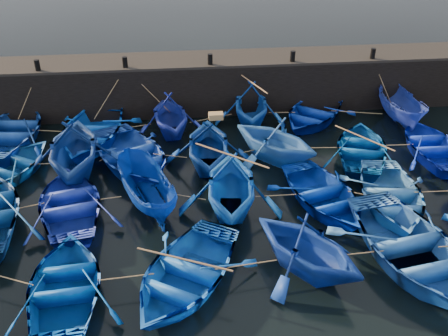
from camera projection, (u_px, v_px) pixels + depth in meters
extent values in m
plane|color=black|center=(234.00, 234.00, 17.05)|extent=(120.00, 120.00, 0.00)
cube|color=black|center=(209.00, 84.00, 25.29)|extent=(26.00, 2.50, 2.50)
cube|color=black|center=(209.00, 59.00, 24.61)|extent=(26.00, 2.50, 0.12)
cylinder|color=black|center=(37.00, 65.00, 22.98)|extent=(0.24, 0.24, 0.50)
cylinder|color=black|center=(125.00, 62.00, 23.33)|extent=(0.24, 0.24, 0.50)
cylinder|color=black|center=(210.00, 59.00, 23.68)|extent=(0.24, 0.24, 0.50)
cylinder|color=black|center=(293.00, 56.00, 24.04)|extent=(0.24, 0.24, 0.50)
cylinder|color=black|center=(373.00, 53.00, 24.39)|extent=(0.24, 0.24, 0.50)
imported|color=navy|center=(12.00, 131.00, 22.39)|extent=(4.50, 5.85, 1.13)
imported|color=blue|center=(91.00, 131.00, 22.39)|extent=(4.77, 6.03, 1.13)
imported|color=navy|center=(170.00, 114.00, 22.81)|extent=(3.78, 4.23, 2.01)
imported|color=blue|center=(251.00, 104.00, 23.71)|extent=(3.91, 4.39, 2.11)
imported|color=navy|center=(313.00, 113.00, 24.18)|extent=(5.53, 5.75, 0.97)
imported|color=navy|center=(401.00, 109.00, 23.87)|extent=(1.61, 4.10, 1.58)
imported|color=#10518F|center=(7.00, 167.00, 19.89)|extent=(5.11, 5.50, 0.93)
imported|color=navy|center=(74.00, 147.00, 19.69)|extent=(4.43, 5.04, 2.51)
imported|color=blue|center=(131.00, 155.00, 20.55)|extent=(5.69, 6.42, 1.10)
imported|color=navy|center=(209.00, 144.00, 20.16)|extent=(3.92, 4.48, 2.25)
imported|color=blue|center=(275.00, 139.00, 20.73)|extent=(5.24, 5.25, 2.10)
imported|color=navy|center=(362.00, 148.00, 21.22)|extent=(4.46, 5.29, 0.94)
imported|color=#0C28CD|center=(433.00, 145.00, 21.45)|extent=(3.31, 4.57, 0.94)
imported|color=#192EA7|center=(71.00, 203.00, 17.77)|extent=(4.17, 5.19, 0.96)
imported|color=navy|center=(146.00, 190.00, 17.96)|extent=(2.87, 4.34, 1.57)
imported|color=blue|center=(231.00, 184.00, 17.60)|extent=(4.22, 4.75, 2.30)
imported|color=#022DA4|center=(324.00, 195.00, 18.25)|extent=(4.28, 5.18, 0.93)
imported|color=blue|center=(391.00, 195.00, 18.18)|extent=(4.03, 5.15, 0.98)
imported|color=#003D96|center=(66.00, 285.00, 14.35)|extent=(3.50, 4.66, 0.92)
imported|color=blue|center=(185.00, 273.00, 14.72)|extent=(5.42, 5.88, 1.00)
imported|color=navy|center=(307.00, 246.00, 14.95)|extent=(5.04, 5.12, 2.04)
imported|color=#2259B0|center=(411.00, 248.00, 15.54)|extent=(4.92, 6.24, 1.17)
cube|color=#9B7843|center=(216.00, 116.00, 19.53)|extent=(0.57, 0.37, 0.23)
cylinder|color=tan|center=(51.00, 131.00, 22.40)|extent=(1.75, 0.40, 0.04)
cylinder|color=tan|center=(131.00, 127.00, 22.73)|extent=(1.77, 0.43, 0.04)
cylinder|color=tan|center=(211.00, 118.00, 23.51)|extent=(2.06, 0.73, 0.04)
cylinder|color=tan|center=(282.00, 112.00, 24.06)|extent=(1.26, 0.15, 0.04)
cylinder|color=tan|center=(357.00, 112.00, 24.07)|extent=(2.35, 0.64, 0.04)
cylinder|color=tan|center=(42.00, 164.00, 19.95)|extent=(0.94, 0.07, 0.04)
cylinder|color=tan|center=(104.00, 159.00, 20.31)|extent=(0.38, 0.39, 0.04)
cylinder|color=tan|center=(170.00, 156.00, 20.51)|extent=(1.40, 0.48, 0.04)
cylinder|color=tan|center=(242.00, 153.00, 20.72)|extent=(1.02, 0.37, 0.04)
cylinder|color=tan|center=(319.00, 148.00, 21.08)|extent=(1.96, 0.20, 0.04)
cylinder|color=tan|center=(398.00, 145.00, 21.29)|extent=(1.32, 0.09, 0.04)
cylinder|color=tan|center=(28.00, 206.00, 17.48)|extent=(1.09, 0.35, 0.04)
cylinder|color=tan|center=(109.00, 198.00, 17.91)|extent=(0.89, 0.16, 0.04)
cylinder|color=tan|center=(188.00, 197.00, 18.00)|extent=(1.23, 0.54, 0.04)
cylinder|color=tan|center=(278.00, 195.00, 18.06)|extent=(1.63, 0.05, 0.04)
cylinder|color=tan|center=(357.00, 193.00, 18.18)|extent=(0.64, 0.35, 0.04)
cylinder|color=tan|center=(436.00, 191.00, 18.28)|extent=(1.58, 0.08, 0.04)
cylinder|color=tan|center=(126.00, 277.00, 14.50)|extent=(1.62, 0.15, 0.04)
cylinder|color=tan|center=(246.00, 265.00, 14.95)|extent=(1.91, 0.25, 0.04)
cylinder|color=tan|center=(359.00, 253.00, 15.38)|extent=(1.58, 0.11, 0.04)
cylinder|color=tan|center=(28.00, 95.00, 23.22)|extent=(1.19, 0.75, 2.09)
cylinder|color=tan|center=(110.00, 94.00, 23.40)|extent=(1.64, 1.11, 2.09)
cylinder|color=tan|center=(148.00, 90.00, 23.72)|extent=(2.00, 0.71, 2.10)
cylinder|color=tan|center=(229.00, 85.00, 24.36)|extent=(1.84, 0.06, 2.09)
cylinder|color=tan|center=(300.00, 82.00, 24.62)|extent=(0.91, 0.13, 2.08)
cylinder|color=tan|center=(382.00, 81.00, 24.73)|extent=(1.05, 0.74, 2.09)
cylinder|color=#99724C|center=(251.00, 82.00, 23.14)|extent=(1.08, 2.84, 0.06)
cylinder|color=#99724C|center=(364.00, 138.00, 20.96)|extent=(1.77, 2.49, 0.06)
cylinder|color=#99724C|center=(231.00, 155.00, 16.98)|extent=(2.34, 1.97, 0.06)
cylinder|color=#99724C|center=(184.00, 259.00, 14.45)|extent=(2.74, 1.32, 0.06)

